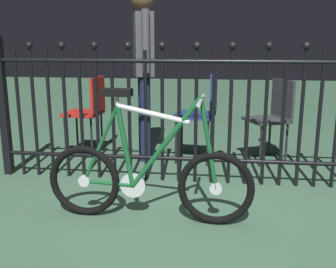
{
  "coord_description": "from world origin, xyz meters",
  "views": [
    {
      "loc": [
        0.26,
        -2.69,
        1.25
      ],
      "look_at": [
        -0.1,
        0.21,
        0.55
      ],
      "focal_mm": 42.74,
      "sensor_mm": 36.0,
      "label": 1
    }
  ],
  "objects_px": {
    "chair_navy": "(203,108)",
    "chair_charcoal": "(274,113)",
    "chair_red": "(89,108)",
    "person_visitor": "(144,58)",
    "bicycle": "(148,177)"
  },
  "relations": [
    {
      "from": "bicycle",
      "to": "chair_red",
      "type": "bearing_deg",
      "value": 120.42
    },
    {
      "from": "chair_navy",
      "to": "person_visitor",
      "type": "distance_m",
      "value": 0.79
    },
    {
      "from": "chair_red",
      "to": "person_visitor",
      "type": "distance_m",
      "value": 0.83
    },
    {
      "from": "chair_navy",
      "to": "bicycle",
      "type": "bearing_deg",
      "value": -102.35
    },
    {
      "from": "bicycle",
      "to": "chair_charcoal",
      "type": "height_order",
      "value": "bicycle"
    },
    {
      "from": "bicycle",
      "to": "person_visitor",
      "type": "relative_size",
      "value": 0.83
    },
    {
      "from": "chair_red",
      "to": "chair_charcoal",
      "type": "xyz_separation_m",
      "value": [
        1.95,
        -0.0,
        -0.01
      ]
    },
    {
      "from": "bicycle",
      "to": "chair_navy",
      "type": "bearing_deg",
      "value": 77.65
    },
    {
      "from": "chair_red",
      "to": "chair_navy",
      "type": "bearing_deg",
      "value": -5.22
    },
    {
      "from": "chair_navy",
      "to": "chair_red",
      "type": "bearing_deg",
      "value": 174.78
    },
    {
      "from": "chair_navy",
      "to": "chair_charcoal",
      "type": "xyz_separation_m",
      "value": [
        0.72,
        0.11,
        -0.05
      ]
    },
    {
      "from": "chair_navy",
      "to": "chair_charcoal",
      "type": "bearing_deg",
      "value": 8.64
    },
    {
      "from": "chair_red",
      "to": "chair_charcoal",
      "type": "distance_m",
      "value": 1.95
    },
    {
      "from": "chair_navy",
      "to": "person_visitor",
      "type": "height_order",
      "value": "person_visitor"
    },
    {
      "from": "bicycle",
      "to": "chair_red",
      "type": "height_order",
      "value": "bicycle"
    }
  ]
}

